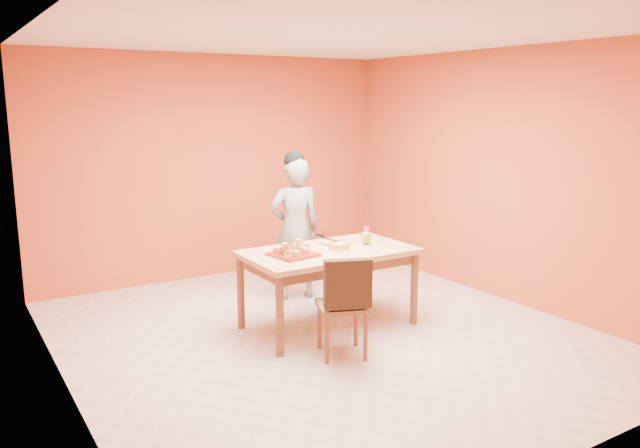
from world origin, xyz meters
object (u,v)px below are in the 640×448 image
person (295,229)px  pastry_platter (293,254)px  dining_table (328,259)px  dining_chair (344,304)px  red_dinner_plate (297,247)px  sponge_cake (339,246)px  egg_ornament (366,238)px  checker_tin (365,234)px  magenta_glass (367,231)px

person → pastry_platter: 1.12m
pastry_platter → person: bearing=59.5°
dining_table → person: (0.17, 0.94, 0.11)m
dining_chair → person: size_ratio=0.58×
dining_table → dining_chair: 0.74m
red_dinner_plate → sponge_cake: bearing=-43.8°
person → dining_chair: bearing=87.4°
sponge_cake → egg_ornament: (0.35, 0.05, 0.03)m
dining_chair → red_dinner_plate: dining_chair is taller
dining_table → sponge_cake: bearing=-35.5°
dining_table → checker_tin: 0.77m
dining_chair → checker_tin: 1.43m
sponge_cake → red_dinner_plate: bearing=136.2°
pastry_platter → checker_tin: 1.14m
sponge_cake → dining_chair: bearing=-120.5°
magenta_glass → checker_tin: bearing=90.0°
pastry_platter → egg_ornament: size_ratio=2.87×
pastry_platter → red_dinner_plate: pastry_platter is taller
person → dining_table: bearing=92.6°
pastry_platter → egg_ornament: bearing=0.8°
dining_table → checker_tin: (0.68, 0.35, 0.11)m
dining_table → red_dinner_plate: size_ratio=6.08×
dining_chair → magenta_glass: (0.95, 0.98, 0.35)m
person → magenta_glass: person is taller
magenta_glass → checker_tin: magenta_glass is taller
dining_table → egg_ornament: egg_ornament is taller
dining_table → sponge_cake: size_ratio=7.75×
dining_table → red_dinner_plate: (-0.22, 0.23, 0.10)m
pastry_platter → checker_tin: (1.08, 0.37, 0.00)m
egg_ornament → magenta_glass: (0.25, 0.33, -0.02)m
dining_table → magenta_glass: magenta_glass is taller
dining_chair → egg_ornament: bearing=63.9°
dining_chair → red_dinner_plate: bearing=107.5°
red_dinner_plate → sponge_cake: sponge_cake is taller
red_dinner_plate → egg_ornament: size_ratio=2.04×
magenta_glass → pastry_platter: bearing=-162.4°
dining_table → dining_chair: bearing=-112.5°
dining_chair → pastry_platter: 0.72m
red_dinner_plate → egg_ornament: (0.65, -0.24, 0.06)m
dining_chair → magenta_glass: 1.41m
pastry_platter → checker_tin: bearing=19.0°
person → egg_ornament: bearing=118.3°
pastry_platter → red_dinner_plate: size_ratio=1.41×
dining_table → red_dinner_plate: bearing=133.6°
egg_ornament → magenta_glass: egg_ornament is taller
red_dinner_plate → checker_tin: size_ratio=2.69×
magenta_glass → checker_tin: 0.04m
sponge_cake → checker_tin: (0.60, 0.41, -0.02)m
dining_table → dining_chair: dining_chair is taller
pastry_platter → magenta_glass: bearing=17.6°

